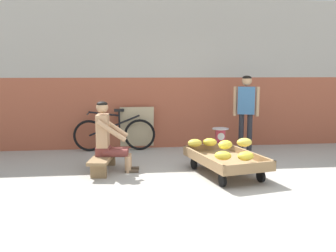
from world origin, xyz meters
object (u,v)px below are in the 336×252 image
Objects in this scene: banana_cart at (225,160)px; low_bench at (103,159)px; customer_adult at (246,106)px; vendor_seated at (108,137)px; sign_board at (137,128)px; bicycle_near_left at (114,134)px; weighing_scale at (220,136)px; plastic_crate at (220,152)px.

banana_cart is 1.96m from low_bench.
low_bench is 0.74× the size of customer_adult.
vendor_seated is at bearing -160.40° from customer_adult.
low_bench is 2.92m from customer_adult.
sign_board is at bearing 73.37° from vendor_seated.
customer_adult is (2.53, -0.68, 0.60)m from bicycle_near_left.
weighing_scale is at bearing 13.99° from low_bench.
bicycle_near_left is 2.68m from customer_adult.
vendor_seated is (-1.81, 0.45, 0.33)m from banana_cart.
sign_board is at bearing 17.29° from bicycle_near_left.
sign_board is (-1.46, 1.22, -0.01)m from weighing_scale.
vendor_seated is 1.28× the size of sign_board.
customer_adult is (0.60, 0.40, 0.50)m from weighing_scale.
customer_adult is at bearing -14.97° from bicycle_near_left.
low_bench is 0.38m from vendor_seated.
plastic_crate is at bearing 90.00° from weighing_scale.
customer_adult reaches higher than vendor_seated.
bicycle_near_left is (-1.93, 1.07, -0.10)m from weighing_scale.
plastic_crate is 1.92m from sign_board.
bicycle_near_left is (-1.93, 1.07, 0.20)m from plastic_crate.
customer_adult is at bearing 33.37° from plastic_crate.
weighing_scale is 0.88m from customer_adult.
bicycle_near_left is (-1.76, 2.05, 0.11)m from banana_cart.
customer_adult is at bearing 33.45° from weighing_scale.
weighing_scale is 2.21m from bicycle_near_left.
banana_cart is 1.04× the size of customer_adult.
weighing_scale reaches higher than banana_cart.
plastic_crate reaches higher than low_bench.
banana_cart is 0.96× the size of bicycle_near_left.
plastic_crate is at bearing 14.81° from vendor_seated.
vendor_seated reaches higher than plastic_crate.
banana_cart is 2.55m from sign_board.
plastic_crate is 0.30m from weighing_scale.
vendor_seated reaches higher than weighing_scale.
customer_adult reaches higher than sign_board.
banana_cart reaches higher than low_bench.
weighing_scale reaches higher than low_bench.
customer_adult reaches higher than weighing_scale.
weighing_scale reaches higher than plastic_crate.
weighing_scale is (1.98, 0.52, -0.11)m from vendor_seated.
vendor_seated is 1.82m from sign_board.
low_bench is 2.15m from weighing_scale.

